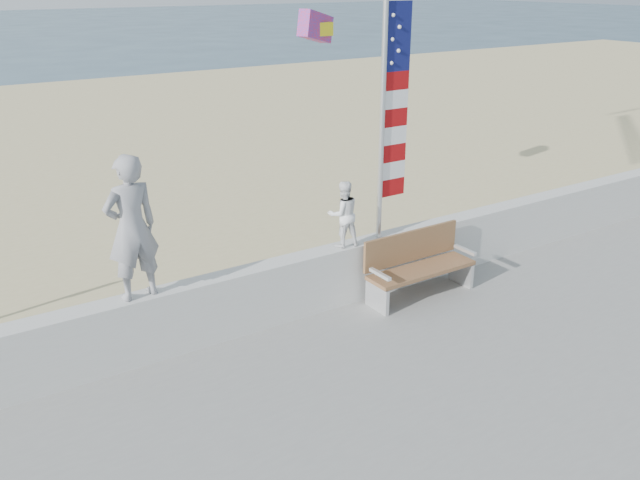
{
  "coord_description": "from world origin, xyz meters",
  "views": [
    {
      "loc": [
        -4.65,
        -5.63,
        4.82
      ],
      "look_at": [
        0.2,
        1.8,
        1.35
      ],
      "focal_mm": 38.0,
      "sensor_mm": 36.0,
      "label": 1
    }
  ],
  "objects_px": {
    "adult": "(131,228)",
    "flag": "(389,112)",
    "child": "(343,214)",
    "bench": "(418,264)"
  },
  "relations": [
    {
      "from": "child",
      "to": "bench",
      "type": "bearing_deg",
      "value": 168.11
    },
    {
      "from": "bench",
      "to": "child",
      "type": "bearing_deg",
      "value": 157.49
    },
    {
      "from": "child",
      "to": "flag",
      "type": "relative_size",
      "value": 0.28
    },
    {
      "from": "adult",
      "to": "flag",
      "type": "bearing_deg",
      "value": 173.08
    },
    {
      "from": "adult",
      "to": "flag",
      "type": "height_order",
      "value": "flag"
    },
    {
      "from": "adult",
      "to": "bench",
      "type": "height_order",
      "value": "adult"
    },
    {
      "from": "adult",
      "to": "child",
      "type": "bearing_deg",
      "value": 173.08
    },
    {
      "from": "child",
      "to": "bench",
      "type": "xyz_separation_m",
      "value": [
        1.1,
        -0.45,
        -0.89
      ]
    },
    {
      "from": "flag",
      "to": "adult",
      "type": "bearing_deg",
      "value": 180.0
    },
    {
      "from": "bench",
      "to": "flag",
      "type": "xyz_separation_m",
      "value": [
        -0.31,
        0.45,
        2.3
      ]
    }
  ]
}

